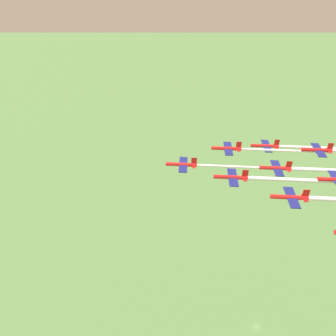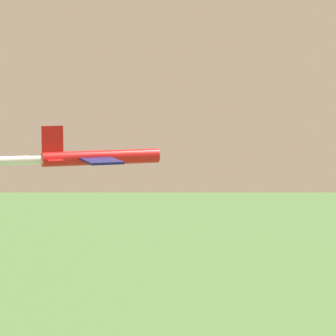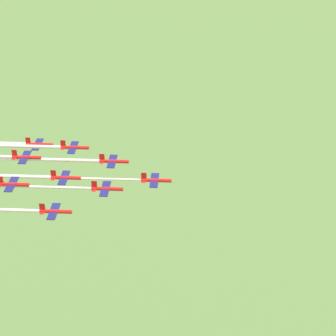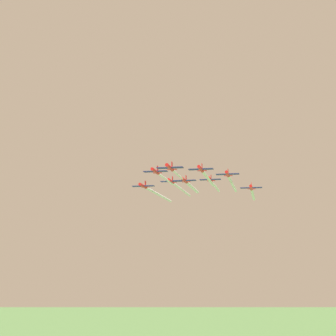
# 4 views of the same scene
# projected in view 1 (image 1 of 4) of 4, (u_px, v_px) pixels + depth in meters

# --- Properties ---
(ground_plane) EXTENTS (3000.00, 3000.00, 0.00)m
(ground_plane) POSITION_uv_depth(u_px,v_px,m) (257.00, 327.00, 209.27)
(ground_plane) COLOR #4C723D
(jet_0) EXTENTS (9.85, 9.65, 3.45)m
(jet_0) POSITION_uv_depth(u_px,v_px,m) (182.00, 164.00, 108.98)
(jet_0) COLOR red
(jet_1) EXTENTS (9.85, 9.65, 3.45)m
(jet_1) POSITION_uv_depth(u_px,v_px,m) (232.00, 177.00, 99.41)
(jet_1) COLOR red
(jet_2) EXTENTS (9.85, 9.65, 3.45)m
(jet_2) POSITION_uv_depth(u_px,v_px,m) (227.00, 148.00, 114.63)
(jet_2) COLOR red
(jet_3) EXTENTS (9.85, 9.65, 3.45)m
(jet_3) POSITION_uv_depth(u_px,v_px,m) (291.00, 197.00, 90.73)
(jet_3) COLOR red
(jet_4) EXTENTS (9.85, 9.65, 3.45)m
(jet_4) POSITION_uv_depth(u_px,v_px,m) (276.00, 168.00, 106.97)
(jet_4) COLOR red
(jet_5) EXTENTS (9.85, 9.65, 3.45)m
(jet_5) POSITION_uv_depth(u_px,v_px,m) (266.00, 146.00, 123.05)
(jet_5) COLOR red
(jet_8) EXTENTS (9.85, 9.65, 3.45)m
(jet_8) POSITION_uv_depth(u_px,v_px,m) (318.00, 150.00, 112.27)
(jet_8) COLOR red
(smoke_trail_0) EXTENTS (45.79, 27.39, 0.76)m
(smoke_trail_0) POSITION_uv_depth(u_px,v_px,m) (277.00, 168.00, 107.03)
(smoke_trail_0) COLOR white
(smoke_trail_1) EXTENTS (34.12, 20.77, 1.22)m
(smoke_trail_1) POSITION_uv_depth(u_px,v_px,m) (313.00, 181.00, 97.91)
(smoke_trail_1) COLOR white
(smoke_trail_2) EXTENTS (26.75, 16.22, 0.84)m
(smoke_trail_2) POSITION_uv_depth(u_px,v_px,m) (285.00, 151.00, 113.39)
(smoke_trail_2) COLOR white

